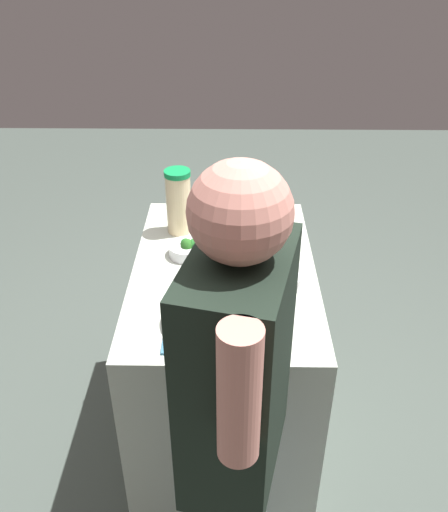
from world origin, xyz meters
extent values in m
plane|color=#47514A|center=(0.00, 0.00, 0.00)|extent=(8.00, 8.00, 0.00)
cube|color=beige|center=(0.00, 0.00, 0.44)|extent=(1.02, 0.67, 0.89)
cube|color=teal|center=(0.30, 0.00, 0.89)|extent=(0.33, 0.36, 0.01)
cylinder|color=#B7B7BC|center=(0.30, 0.00, 0.98)|extent=(0.26, 0.26, 0.17)
torus|color=#99999E|center=(0.30, 0.00, 1.06)|extent=(0.27, 0.27, 0.01)
cube|color=black|center=(0.15, 0.00, 1.02)|extent=(0.04, 0.02, 0.02)
cube|color=black|center=(0.45, 0.00, 1.02)|extent=(0.04, 0.02, 0.02)
cylinder|color=beige|center=(-0.27, -0.18, 1.01)|extent=(0.10, 0.10, 0.24)
cylinder|color=#128A45|center=(-0.27, -0.18, 1.14)|extent=(0.10, 0.10, 0.02)
ellipsoid|color=yellow|center=(-0.25, -0.18, 1.02)|extent=(0.04, 0.04, 0.01)
cylinder|color=beige|center=(-0.02, -0.01, 0.94)|extent=(0.07, 0.07, 0.11)
cylinder|color=#B2AD99|center=(-0.02, -0.01, 1.00)|extent=(0.07, 0.07, 0.01)
cylinder|color=silver|center=(-0.21, 0.14, 0.91)|extent=(0.12, 0.12, 0.05)
ellipsoid|color=#247236|center=(-0.22, 0.13, 0.94)|extent=(0.05, 0.05, 0.05)
ellipsoid|color=#208129|center=(-0.21, 0.15, 0.94)|extent=(0.04, 0.04, 0.04)
cylinder|color=silver|center=(-0.08, -0.14, 0.91)|extent=(0.14, 0.14, 0.04)
ellipsoid|color=#24782B|center=(-0.09, -0.15, 0.93)|extent=(0.04, 0.04, 0.04)
ellipsoid|color=#2A6722|center=(-0.08, -0.14, 0.93)|extent=(0.05, 0.05, 0.05)
ellipsoid|color=#297B2D|center=(-0.08, -0.11, 0.93)|extent=(0.05, 0.05, 0.06)
cylinder|color=silver|center=(0.11, 0.21, 0.91)|extent=(0.11, 0.11, 0.05)
ellipsoid|color=#2C751C|center=(0.11, 0.21, 0.93)|extent=(0.04, 0.04, 0.04)
ellipsoid|color=#287F27|center=(0.13, 0.22, 0.93)|extent=(0.05, 0.05, 0.06)
cube|color=black|center=(0.78, 0.04, 1.13)|extent=(0.38, 0.27, 0.60)
sphere|color=tan|center=(0.78, 0.04, 1.53)|extent=(0.20, 0.20, 0.20)
cylinder|color=tan|center=(0.57, 0.04, 1.28)|extent=(0.08, 0.08, 0.30)
cylinder|color=tan|center=(0.99, 0.04, 1.28)|extent=(0.08, 0.08, 0.30)
camera|label=1|loc=(1.66, 0.02, 1.99)|focal=38.32mm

